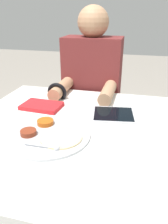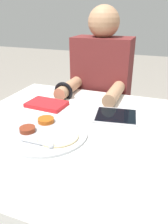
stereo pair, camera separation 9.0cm
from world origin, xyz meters
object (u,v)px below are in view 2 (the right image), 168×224
thali_tray (47,132)px  tablet_device (116,116)px  person_diner (100,108)px  red_notebook (47,104)px

thali_tray → tablet_device: bearing=48.5°
thali_tray → person_diner: person_diner is taller
thali_tray → red_notebook: 0.28m
thali_tray → person_diner: 0.70m
thali_tray → tablet_device: 0.33m
red_notebook → person_diner: person_diner is taller
red_notebook → tablet_device: 0.36m
red_notebook → person_diner: size_ratio=0.16×
thali_tray → tablet_device: thali_tray is taller
red_notebook → person_diner: 0.49m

